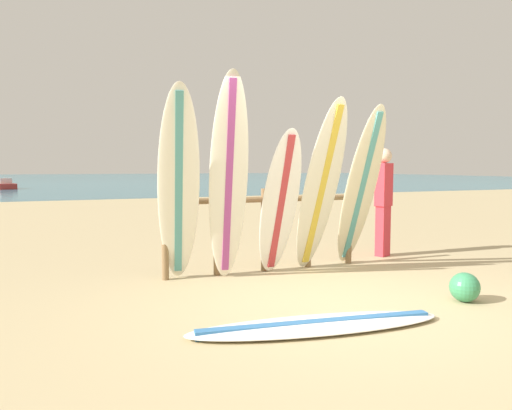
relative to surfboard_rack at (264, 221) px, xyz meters
name	(u,v)px	position (x,y,z in m)	size (l,w,h in m)	color
ground_plane	(350,304)	(0.19, -1.84, -0.70)	(120.00, 120.00, 0.00)	tan
ocean_water	(83,179)	(0.19, 56.16, -0.69)	(120.00, 80.00, 0.01)	teal
surfboard_rack	(264,221)	(0.00, 0.00, 0.00)	(2.87, 0.09, 1.15)	olive
surfboard_leaning_far_left	(179,187)	(-1.28, -0.32, 0.51)	(0.66, 0.99, 2.42)	white
surfboard_leaning_left	(228,179)	(-0.68, -0.44, 0.60)	(0.59, 0.77, 2.60)	white
surfboard_leaning_center_left	(280,203)	(0.06, -0.39, 0.28)	(0.55, 0.73, 1.94)	white
surfboard_leaning_center	(321,188)	(0.63, -0.45, 0.47)	(0.60, 0.97, 2.34)	silver
surfboard_leaning_center_right	(361,189)	(1.32, -0.38, 0.45)	(0.55, 1.04, 2.28)	beige
surfboard_lying_on_sand	(317,325)	(-0.51, -2.38, -0.66)	(2.45, 0.89, 0.08)	white
beachgoer_standing	(384,197)	(2.23, 0.29, 0.27)	(0.33, 0.27, 1.75)	#D8333F
small_boat_offshore	(5,185)	(-5.90, 29.29, -0.44)	(1.58, 2.39, 0.71)	#B22D28
beach_ball	(465,287)	(1.38, -2.24, -0.54)	(0.32, 0.32, 0.32)	#388C59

